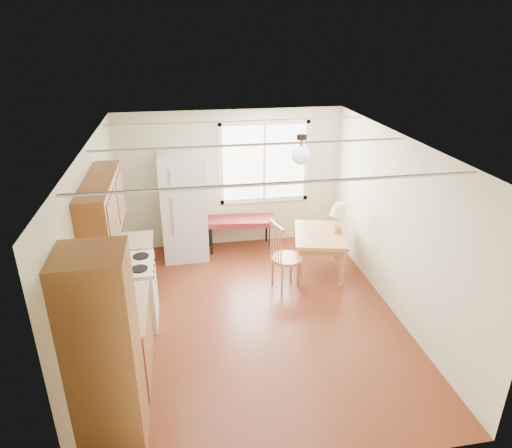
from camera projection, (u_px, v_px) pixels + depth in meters
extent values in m
cube|color=#4E1D10|center=(255.00, 317.00, 6.49)|extent=(4.60, 5.60, 0.12)
cube|color=white|center=(254.00, 143.00, 5.50)|extent=(4.60, 5.60, 0.12)
cube|color=beige|center=(231.00, 179.00, 8.25)|extent=(4.60, 0.10, 2.50)
cube|color=beige|center=(306.00, 365.00, 3.74)|extent=(4.60, 0.10, 2.50)
cube|color=beige|center=(97.00, 249.00, 5.68)|extent=(0.10, 5.60, 2.50)
cube|color=beige|center=(397.00, 227.00, 6.31)|extent=(0.10, 5.60, 2.50)
cube|color=brown|center=(104.00, 356.00, 4.14)|extent=(0.60, 0.60, 2.10)
cube|color=brown|center=(123.00, 342.00, 5.29)|extent=(0.60, 1.10, 0.86)
cube|color=tan|center=(119.00, 310.00, 5.11)|extent=(0.62, 1.14, 0.04)
cube|color=silver|center=(131.00, 293.00, 6.23)|extent=(0.65, 0.76, 0.90)
cube|color=brown|center=(134.00, 268.00, 6.91)|extent=(0.60, 0.60, 0.86)
cube|color=brown|center=(102.00, 208.00, 5.33)|extent=(0.33, 1.60, 0.70)
cube|color=white|center=(264.00, 162.00, 8.22)|extent=(1.50, 0.02, 1.35)
cylinder|color=black|center=(302.00, 137.00, 5.98)|extent=(0.14, 0.14, 0.06)
cylinder|color=black|center=(301.00, 145.00, 6.02)|extent=(0.03, 0.03, 0.16)
sphere|color=white|center=(301.00, 155.00, 6.08)|extent=(0.26, 0.26, 0.26)
cube|color=silver|center=(183.00, 207.00, 7.90)|extent=(0.78, 0.78, 1.85)
cube|color=gray|center=(182.00, 190.00, 7.38)|extent=(0.76, 0.02, 0.02)
cube|color=gray|center=(172.00, 206.00, 7.44)|extent=(0.03, 0.03, 1.11)
cube|color=maroon|center=(239.00, 221.00, 8.30)|extent=(1.33, 0.62, 0.10)
cylinder|color=black|center=(211.00, 242.00, 8.17)|extent=(0.04, 0.04, 0.49)
cylinder|color=black|center=(270.00, 238.00, 8.34)|extent=(0.04, 0.04, 0.49)
cylinder|color=black|center=(210.00, 234.00, 8.49)|extent=(0.04, 0.04, 0.49)
cylinder|color=black|center=(266.00, 230.00, 8.66)|extent=(0.04, 0.04, 0.49)
cube|color=#A66B40|center=(320.00, 235.00, 7.48)|extent=(1.05, 1.25, 0.06)
cube|color=#A66B40|center=(320.00, 239.00, 7.51)|extent=(0.93, 1.13, 0.10)
cylinder|color=#A66B40|center=(299.00, 266.00, 7.21)|extent=(0.07, 0.07, 0.62)
cylinder|color=#A66B40|center=(343.00, 268.00, 7.16)|extent=(0.07, 0.07, 0.62)
cylinder|color=#A66B40|center=(298.00, 241.00, 8.07)|extent=(0.07, 0.07, 0.62)
cylinder|color=#A66B40|center=(337.00, 242.00, 8.03)|extent=(0.07, 0.07, 0.62)
cylinder|color=#A66B40|center=(287.00, 258.00, 7.05)|extent=(0.49, 0.49, 0.05)
cylinder|color=#A66B40|center=(282.00, 280.00, 6.95)|extent=(0.04, 0.04, 0.50)
cylinder|color=#A66B40|center=(301.00, 275.00, 7.07)|extent=(0.04, 0.04, 0.50)
cylinder|color=#A66B40|center=(273.00, 270.00, 7.23)|extent=(0.04, 0.04, 0.50)
cylinder|color=#A66B40|center=(291.00, 266.00, 7.35)|extent=(0.04, 0.04, 0.50)
cylinder|color=gold|center=(338.00, 229.00, 7.48)|extent=(0.14, 0.14, 0.12)
cylinder|color=gold|center=(338.00, 220.00, 7.42)|extent=(0.02, 0.02, 0.19)
cone|color=silver|center=(339.00, 209.00, 7.34)|extent=(0.29, 0.29, 0.19)
cube|color=black|center=(115.00, 305.00, 5.09)|extent=(0.19, 0.22, 0.08)
cube|color=black|center=(113.00, 296.00, 4.94)|extent=(0.18, 0.07, 0.27)
cylinder|color=black|center=(115.00, 295.00, 5.09)|extent=(0.13, 0.13, 0.12)
cylinder|color=red|center=(111.00, 303.00, 5.05)|extent=(0.12, 0.12, 0.17)
sphere|color=red|center=(109.00, 293.00, 5.00)|extent=(0.06, 0.06, 0.06)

